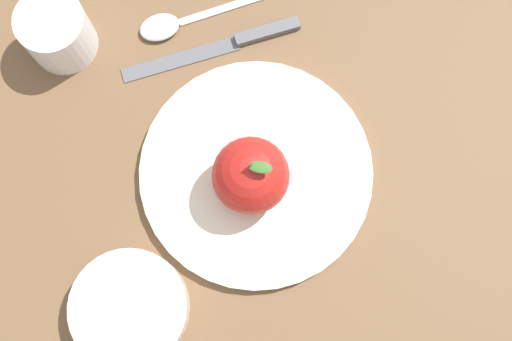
{
  "coord_description": "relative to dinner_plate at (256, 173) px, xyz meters",
  "views": [
    {
      "loc": [
        0.06,
        -0.15,
        0.72
      ],
      "look_at": [
        0.02,
        -0.01,
        0.02
      ],
      "focal_mm": 45.27,
      "sensor_mm": 36.0,
      "label": 1
    }
  ],
  "objects": [
    {
      "name": "dinner_plate",
      "position": [
        0.0,
        0.0,
        0.0
      ],
      "size": [
        0.26,
        0.26,
        0.01
      ],
      "color": "silver",
      "rests_on": "ground_plane"
    },
    {
      "name": "side_bowl",
      "position": [
        -0.1,
        -0.17,
        0.01
      ],
      "size": [
        0.12,
        0.12,
        0.04
      ],
      "color": "silver",
      "rests_on": "ground_plane"
    },
    {
      "name": "cup",
      "position": [
        -0.25,
        0.11,
        0.03
      ],
      "size": [
        0.08,
        0.08,
        0.07
      ],
      "color": "white",
      "rests_on": "ground_plane"
    },
    {
      "name": "spoon",
      "position": [
        -0.13,
        0.16,
        -0.0
      ],
      "size": [
        0.16,
        0.11,
        0.01
      ],
      "color": "silver",
      "rests_on": "ground_plane"
    },
    {
      "name": "knife",
      "position": [
        -0.06,
        0.15,
        -0.0
      ],
      "size": [
        0.2,
        0.12,
        0.01
      ],
      "color": "#59595E",
      "rests_on": "ground_plane"
    },
    {
      "name": "ground_plane",
      "position": [
        -0.02,
        0.01,
        -0.01
      ],
      "size": [
        2.4,
        2.4,
        0.0
      ],
      "primitive_type": "plane",
      "color": "brown"
    },
    {
      "name": "apple",
      "position": [
        -0.0,
        -0.01,
        0.05
      ],
      "size": [
        0.08,
        0.08,
        0.1
      ],
      "color": "#B21E19",
      "rests_on": "dinner_plate"
    }
  ]
}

